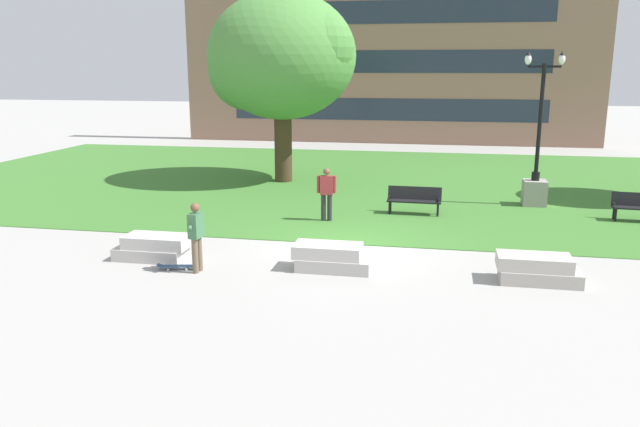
{
  "coord_description": "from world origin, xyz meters",
  "views": [
    {
      "loc": [
        2.38,
        -16.66,
        4.85
      ],
      "look_at": [
        -0.52,
        -1.4,
        1.2
      ],
      "focal_mm": 35.0,
      "sensor_mm": 36.0,
      "label": 1
    }
  ],
  "objects_px": {
    "concrete_block_right": "(537,269)",
    "concrete_block_left": "(331,258)",
    "person_skateboarder": "(196,233)",
    "lamp_post_center": "(536,175)",
    "park_bench_near_right": "(414,198)",
    "concrete_block_center": "(154,248)",
    "person_bystander_near_lawn": "(327,191)",
    "skateboard": "(178,266)"
  },
  "relations": [
    {
      "from": "skateboard",
      "to": "person_skateboarder",
      "type": "bearing_deg",
      "value": -6.89
    },
    {
      "from": "park_bench_near_right",
      "to": "lamp_post_center",
      "type": "bearing_deg",
      "value": 27.2
    },
    {
      "from": "concrete_block_right",
      "to": "lamp_post_center",
      "type": "distance_m",
      "value": 8.67
    },
    {
      "from": "person_skateboarder",
      "to": "concrete_block_center",
      "type": "bearing_deg",
      "value": 152.96
    },
    {
      "from": "concrete_block_left",
      "to": "lamp_post_center",
      "type": "xyz_separation_m",
      "value": [
        5.92,
        8.54,
        0.79
      ]
    },
    {
      "from": "person_bystander_near_lawn",
      "to": "concrete_block_right",
      "type": "bearing_deg",
      "value": -40.06
    },
    {
      "from": "concrete_block_left",
      "to": "concrete_block_right",
      "type": "distance_m",
      "value": 4.82
    },
    {
      "from": "person_bystander_near_lawn",
      "to": "concrete_block_left",
      "type": "bearing_deg",
      "value": -78.5
    },
    {
      "from": "park_bench_near_right",
      "to": "person_bystander_near_lawn",
      "type": "xyz_separation_m",
      "value": [
        -2.74,
        -1.53,
        0.44
      ]
    },
    {
      "from": "concrete_block_left",
      "to": "lamp_post_center",
      "type": "bearing_deg",
      "value": 55.29
    },
    {
      "from": "concrete_block_left",
      "to": "person_skateboarder",
      "type": "xyz_separation_m",
      "value": [
        -3.16,
        -0.76,
        0.67
      ]
    },
    {
      "from": "concrete_block_left",
      "to": "person_skateboarder",
      "type": "height_order",
      "value": "person_skateboarder"
    },
    {
      "from": "concrete_block_right",
      "to": "person_bystander_near_lawn",
      "type": "distance_m",
      "value": 7.62
    },
    {
      "from": "skateboard",
      "to": "lamp_post_center",
      "type": "relative_size",
      "value": 0.19
    },
    {
      "from": "concrete_block_center",
      "to": "park_bench_near_right",
      "type": "relative_size",
      "value": 1.05
    },
    {
      "from": "skateboard",
      "to": "park_bench_near_right",
      "type": "relative_size",
      "value": 0.57
    },
    {
      "from": "person_skateboarder",
      "to": "person_bystander_near_lawn",
      "type": "bearing_deg",
      "value": 68.92
    },
    {
      "from": "concrete_block_left",
      "to": "person_bystander_near_lawn",
      "type": "bearing_deg",
      "value": 101.5
    },
    {
      "from": "concrete_block_center",
      "to": "person_bystander_near_lawn",
      "type": "bearing_deg",
      "value": 53.1
    },
    {
      "from": "concrete_block_right",
      "to": "person_bystander_near_lawn",
      "type": "height_order",
      "value": "person_bystander_near_lawn"
    },
    {
      "from": "concrete_block_center",
      "to": "skateboard",
      "type": "xyz_separation_m",
      "value": [
        0.94,
        -0.69,
        -0.22
      ]
    },
    {
      "from": "concrete_block_center",
      "to": "lamp_post_center",
      "type": "bearing_deg",
      "value": 38.95
    },
    {
      "from": "person_skateboarder",
      "to": "park_bench_near_right",
      "type": "relative_size",
      "value": 0.94
    },
    {
      "from": "park_bench_near_right",
      "to": "skateboard",
      "type": "bearing_deg",
      "value": -127.55
    },
    {
      "from": "skateboard",
      "to": "concrete_block_right",
      "type": "bearing_deg",
      "value": 4.57
    },
    {
      "from": "concrete_block_right",
      "to": "skateboard",
      "type": "bearing_deg",
      "value": -175.43
    },
    {
      "from": "concrete_block_left",
      "to": "skateboard",
      "type": "relative_size",
      "value": 1.82
    },
    {
      "from": "concrete_block_right",
      "to": "person_bystander_near_lawn",
      "type": "relative_size",
      "value": 1.1
    },
    {
      "from": "concrete_block_center",
      "to": "skateboard",
      "type": "height_order",
      "value": "concrete_block_center"
    },
    {
      "from": "skateboard",
      "to": "person_bystander_near_lawn",
      "type": "height_order",
      "value": "person_bystander_near_lawn"
    },
    {
      "from": "person_skateboarder",
      "to": "lamp_post_center",
      "type": "distance_m",
      "value": 13.01
    },
    {
      "from": "park_bench_near_right",
      "to": "concrete_block_center",
      "type": "bearing_deg",
      "value": -134.98
    },
    {
      "from": "concrete_block_center",
      "to": "person_bystander_near_lawn",
      "type": "height_order",
      "value": "person_bystander_near_lawn"
    },
    {
      "from": "park_bench_near_right",
      "to": "lamp_post_center",
      "type": "height_order",
      "value": "lamp_post_center"
    },
    {
      "from": "lamp_post_center",
      "to": "park_bench_near_right",
      "type": "bearing_deg",
      "value": -152.8
    },
    {
      "from": "person_skateboarder",
      "to": "lamp_post_center",
      "type": "height_order",
      "value": "lamp_post_center"
    },
    {
      "from": "concrete_block_center",
      "to": "park_bench_near_right",
      "type": "height_order",
      "value": "park_bench_near_right"
    },
    {
      "from": "concrete_block_right",
      "to": "lamp_post_center",
      "type": "bearing_deg",
      "value": 82.69
    },
    {
      "from": "skateboard",
      "to": "lamp_post_center",
      "type": "distance_m",
      "value": 13.38
    },
    {
      "from": "concrete_block_center",
      "to": "person_bystander_near_lawn",
      "type": "distance_m",
      "value": 6.13
    },
    {
      "from": "concrete_block_right",
      "to": "concrete_block_left",
      "type": "bearing_deg",
      "value": 179.82
    },
    {
      "from": "person_skateboarder",
      "to": "lamp_post_center",
      "type": "relative_size",
      "value": 0.32
    }
  ]
}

